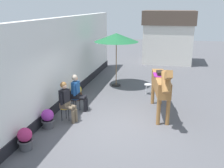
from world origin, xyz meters
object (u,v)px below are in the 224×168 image
(flower_planter_inner_near, at_px, (48,118))
(cafe_parasol, at_px, (116,38))
(flower_planter_nearest, at_px, (25,138))
(spare_stool_white, at_px, (148,85))
(flower_planter_farthest, at_px, (77,92))
(saddled_horse_center, at_px, (161,84))
(seated_visitor_near, at_px, (66,100))
(seated_visitor_far, at_px, (77,91))

(flower_planter_inner_near, height_order, cafe_parasol, cafe_parasol)
(flower_planter_nearest, bearing_deg, spare_stool_white, 62.42)
(flower_planter_farthest, distance_m, spare_stool_white, 3.16)
(saddled_horse_center, xyz_separation_m, flower_planter_nearest, (-3.49, -3.26, -0.82))
(flower_planter_inner_near, relative_size, spare_stool_white, 1.39)
(seated_visitor_near, xyz_separation_m, spare_stool_white, (2.45, 3.45, -0.38))
(seated_visitor_near, xyz_separation_m, flower_planter_farthest, (-0.39, 2.07, -0.44))
(seated_visitor_near, bearing_deg, saddled_horse_center, 22.08)
(saddled_horse_center, distance_m, flower_planter_farthest, 3.67)
(saddled_horse_center, height_order, flower_planter_inner_near, saddled_horse_center)
(seated_visitor_far, height_order, flower_planter_nearest, seated_visitor_far)
(flower_planter_farthest, xyz_separation_m, spare_stool_white, (2.84, 1.38, 0.07))
(flower_planter_inner_near, xyz_separation_m, spare_stool_white, (2.84, 4.10, 0.07))
(seated_visitor_far, distance_m, spare_stool_white, 3.47)
(flower_planter_farthest, bearing_deg, flower_planter_nearest, -90.10)
(seated_visitor_far, bearing_deg, cafe_parasol, 77.22)
(flower_planter_nearest, distance_m, flower_planter_farthest, 4.08)
(saddled_horse_center, xyz_separation_m, flower_planter_inner_near, (-3.49, -1.90, -0.82))
(flower_planter_nearest, distance_m, cafe_parasol, 6.80)
(saddled_horse_center, bearing_deg, seated_visitor_far, -174.90)
(flower_planter_inner_near, distance_m, spare_stool_white, 4.99)
(flower_planter_farthest, relative_size, spare_stool_white, 1.39)
(seated_visitor_near, height_order, saddled_horse_center, saddled_horse_center)
(seated_visitor_near, height_order, cafe_parasol, cafe_parasol)
(saddled_horse_center, distance_m, flower_planter_inner_near, 4.06)
(seated_visitor_far, xyz_separation_m, flower_planter_inner_near, (-0.43, -1.63, -0.44))
(seated_visitor_far, relative_size, cafe_parasol, 0.54)
(seated_visitor_far, height_order, flower_planter_inner_near, seated_visitor_far)
(cafe_parasol, bearing_deg, seated_visitor_near, -100.49)
(seated_visitor_near, distance_m, flower_planter_inner_near, 0.88)
(flower_planter_nearest, distance_m, spare_stool_white, 6.16)
(seated_visitor_far, height_order, flower_planter_farthest, seated_visitor_far)
(seated_visitor_far, distance_m, saddled_horse_center, 3.09)
(cafe_parasol, height_order, spare_stool_white, cafe_parasol)
(seated_visitor_far, xyz_separation_m, spare_stool_white, (2.41, 2.47, -0.38))
(flower_planter_nearest, bearing_deg, seated_visitor_near, 78.76)
(flower_planter_farthest, xyz_separation_m, cafe_parasol, (1.20, 2.30, 2.03))
(spare_stool_white, bearing_deg, seated_visitor_far, -134.35)
(flower_planter_farthest, bearing_deg, cafe_parasol, 62.43)
(seated_visitor_near, height_order, spare_stool_white, seated_visitor_near)
(cafe_parasol, bearing_deg, spare_stool_white, -29.37)
(flower_planter_nearest, relative_size, flower_planter_inner_near, 1.00)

